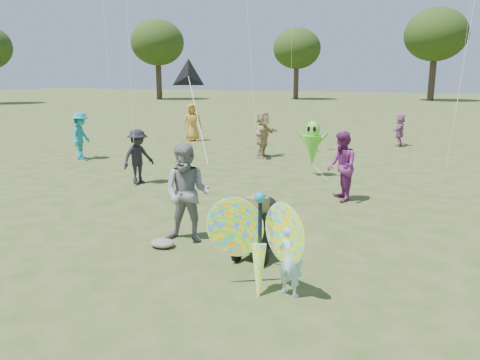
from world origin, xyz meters
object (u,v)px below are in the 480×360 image
at_px(crowd_e, 341,166).
at_px(crowd_g, 192,122).
at_px(crowd_d, 263,134).
at_px(child_girl, 290,260).
at_px(jogging_stroller, 259,223).
at_px(alien_kite, 312,145).
at_px(crowd_i, 81,136).
at_px(crowd_b, 138,157).
at_px(adult_man, 187,193).
at_px(crowd_j, 400,130).
at_px(butterfly_kite, 259,243).

distance_m(crowd_e, crowd_g, 11.97).
relative_size(crowd_d, crowd_g, 0.99).
xyz_separation_m(child_girl, jogging_stroller, (-0.95, 1.23, 0.07)).
bearing_deg(crowd_e, jogging_stroller, -32.50).
distance_m(crowd_g, alien_kite, 9.20).
xyz_separation_m(crowd_i, jogging_stroller, (9.58, -6.42, -0.27)).
xyz_separation_m(crowd_b, crowd_e, (5.81, 0.41, 0.08)).
relative_size(adult_man, jogging_stroller, 1.72).
xyz_separation_m(child_girl, adult_man, (-2.47, 1.41, 0.40)).
xyz_separation_m(adult_man, crowd_j, (2.65, 14.42, -0.23)).
height_order(child_girl, jogging_stroller, jogging_stroller).
bearing_deg(crowd_i, crowd_b, -137.86).
relative_size(crowd_e, butterfly_kite, 1.01).
bearing_deg(crowd_j, crowd_d, -39.64).
relative_size(crowd_e, crowd_j, 1.24).
distance_m(child_girl, butterfly_kite, 0.51).
xyz_separation_m(crowd_b, crowd_g, (-2.93, 8.59, 0.10)).
bearing_deg(child_girl, adult_man, -14.33).
distance_m(crowd_e, butterfly_kite, 5.56).
xyz_separation_m(crowd_b, crowd_i, (-4.36, 2.55, 0.09)).
bearing_deg(alien_kite, crowd_j, 75.69).
bearing_deg(butterfly_kite, alien_kite, 99.30).
height_order(adult_man, crowd_j, adult_man).
relative_size(crowd_i, butterfly_kite, 1.02).
height_order(child_girl, adult_man, adult_man).
height_order(crowd_g, butterfly_kite, crowd_g).
bearing_deg(crowd_i, adult_man, -145.22).
xyz_separation_m(adult_man, crowd_d, (-1.93, 9.32, -0.05)).
relative_size(child_girl, crowd_g, 0.60).
relative_size(crowd_e, jogging_stroller, 1.61).
bearing_deg(crowd_i, jogging_stroller, -141.33).
xyz_separation_m(crowd_b, jogging_stroller, (5.23, -3.87, -0.18)).
xyz_separation_m(crowd_e, crowd_g, (-8.74, 8.18, 0.01)).
bearing_deg(jogging_stroller, alien_kite, 107.36).
bearing_deg(jogging_stroller, crowd_j, 95.96).
bearing_deg(jogging_stroller, adult_man, -176.61).
bearing_deg(butterfly_kite, crowd_e, 89.11).
xyz_separation_m(adult_man, crowd_i, (-8.06, 6.23, -0.05)).
bearing_deg(adult_man, crowd_d, 90.39).
distance_m(crowd_j, butterfly_kite, 15.90).
bearing_deg(alien_kite, crowd_d, 134.84).
height_order(crowd_e, alien_kite, crowd_e).
bearing_deg(adult_man, crowd_g, 107.09).
xyz_separation_m(crowd_j, alien_kite, (-1.97, -7.73, 0.26)).
height_order(butterfly_kite, alien_kite, alien_kite).
relative_size(crowd_d, crowd_j, 1.25).
relative_size(crowd_i, jogging_stroller, 1.62).
bearing_deg(crowd_b, alien_kite, -37.83).
bearing_deg(crowd_g, crowd_e, -77.42).
height_order(crowd_b, crowd_d, crowd_d).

